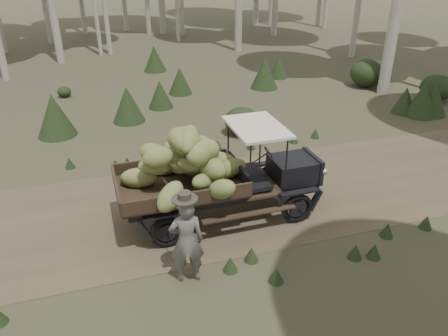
% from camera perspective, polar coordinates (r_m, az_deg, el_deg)
% --- Properties ---
extents(ground, '(120.00, 120.00, 0.00)m').
position_cam_1_polar(ground, '(9.57, -11.04, -6.07)').
color(ground, '#473D2B').
rests_on(ground, ground).
extents(dirt_track, '(70.00, 4.00, 0.01)m').
position_cam_1_polar(dirt_track, '(9.57, -11.04, -6.05)').
color(dirt_track, brown).
rests_on(dirt_track, ground).
extents(banana_truck, '(4.35, 2.09, 2.21)m').
position_cam_1_polar(banana_truck, '(8.63, -2.48, 0.29)').
color(banana_truck, black).
rests_on(banana_truck, ground).
extents(farmer, '(0.63, 0.48, 1.73)m').
position_cam_1_polar(farmer, '(7.32, -4.91, -9.36)').
color(farmer, '#56534F').
rests_on(farmer, ground).
extents(undergrowth, '(23.27, 24.33, 1.39)m').
position_cam_1_polar(undergrowth, '(9.93, -0.06, -0.46)').
color(undergrowth, '#233319').
rests_on(undergrowth, ground).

